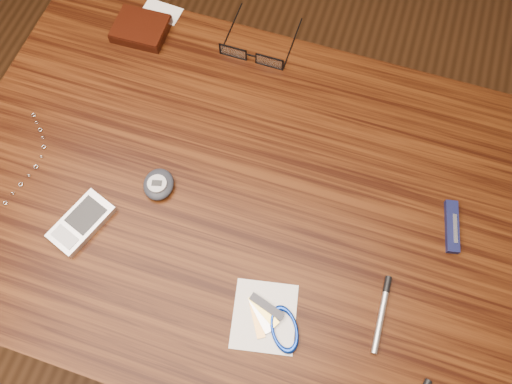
% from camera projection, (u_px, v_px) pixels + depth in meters
% --- Properties ---
extents(ground, '(3.80, 3.80, 0.00)m').
position_uv_depth(ground, '(245.00, 287.00, 1.55)').
color(ground, '#472814').
rests_on(ground, ground).
extents(desk, '(1.00, 0.70, 0.75)m').
position_uv_depth(desk, '(238.00, 214.00, 0.95)').
color(desk, '#341708').
rests_on(desk, ground).
extents(wallet_and_card, '(0.11, 0.13, 0.02)m').
position_uv_depth(wallet_and_card, '(141.00, 28.00, 0.98)').
color(wallet_and_card, black).
rests_on(wallet_and_card, desk).
extents(eyeglasses, '(0.13, 0.13, 0.03)m').
position_uv_depth(eyeglasses, '(252.00, 54.00, 0.95)').
color(eyeglasses, black).
rests_on(eyeglasses, desk).
extents(pda_phone, '(0.09, 0.12, 0.02)m').
position_uv_depth(pda_phone, '(81.00, 223.00, 0.83)').
color(pda_phone, '#AFB0B4').
rests_on(pda_phone, desk).
extents(pedometer, '(0.07, 0.07, 0.02)m').
position_uv_depth(pedometer, '(158.00, 184.00, 0.85)').
color(pedometer, '#1F2329').
rests_on(pedometer, desk).
extents(notepad_keys, '(0.13, 0.13, 0.01)m').
position_uv_depth(notepad_keys, '(274.00, 322.00, 0.77)').
color(notepad_keys, white).
rests_on(notepad_keys, desk).
extents(pocket_knife, '(0.04, 0.09, 0.01)m').
position_uv_depth(pocket_knife, '(452.00, 227.00, 0.83)').
color(pocket_knife, black).
rests_on(pocket_knife, desk).
extents(silver_pen, '(0.01, 0.12, 0.01)m').
position_uv_depth(silver_pen, '(383.00, 308.00, 0.77)').
color(silver_pen, '#B5B5BA').
rests_on(silver_pen, desk).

